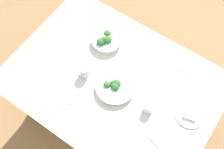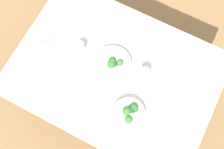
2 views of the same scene
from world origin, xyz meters
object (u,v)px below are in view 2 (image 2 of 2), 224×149
water_glass_side (145,74)px  table_knife_left (162,42)px  fork_by_near_bowl (146,55)px  table_knife_right (53,93)px  water_glass_center (80,47)px  broccoli_bowl_far (129,114)px  broccoli_bowl_near (112,64)px  fork_by_far_bowl (77,14)px  napkin_folded_upper (60,25)px  bread_side_plate (43,48)px

water_glass_side → table_knife_left: bearing=-91.3°
fork_by_near_bowl → table_knife_right: (0.46, 0.55, -0.00)m
table_knife_right → water_glass_center: bearing=75.7°
broccoli_bowl_far → broccoli_bowl_near: 0.37m
fork_by_far_bowl → table_knife_left: same height
broccoli_bowl_near → fork_by_far_bowl: bearing=-29.9°
fork_by_far_bowl → napkin_folded_upper: bearing=-48.5°
table_knife_left → table_knife_right: 0.87m
water_glass_side → fork_by_far_bowl: bearing=-18.0°
table_knife_right → napkin_folded_upper: bearing=101.8°
water_glass_center → table_knife_right: (0.01, 0.38, -0.04)m
broccoli_bowl_far → table_knife_left: 0.60m
broccoli_bowl_far → water_glass_center: broccoli_bowl_far is taller
water_glass_center → table_knife_left: (-0.51, -0.33, -0.04)m
bread_side_plate → table_knife_right: 0.35m
fork_by_near_bowl → table_knife_right: 0.72m
broccoli_bowl_far → fork_by_near_bowl: (0.08, -0.45, -0.03)m
water_glass_center → fork_by_near_bowl: water_glass_center is taller
water_glass_center → water_glass_side: size_ratio=0.81×
table_knife_right → napkin_folded_upper: size_ratio=1.07×
broccoli_bowl_far → table_knife_right: bearing=11.2°
water_glass_side → table_knife_right: (0.51, 0.40, -0.05)m
water_glass_center → table_knife_right: bearing=88.8°
fork_by_far_bowl → table_knife_right: (-0.16, 0.62, -0.00)m
water_glass_center → table_knife_right: water_glass_center is taller
broccoli_bowl_far → broccoli_bowl_near: (0.26, -0.27, -0.01)m
bread_side_plate → napkin_folded_upper: 0.23m
broccoli_bowl_far → bread_side_plate: (0.77, -0.15, -0.03)m
water_glass_center → fork_by_far_bowl: bearing=-55.9°
napkin_folded_upper → table_knife_right: bearing=115.0°
table_knife_left → table_knife_right: bearing=-173.9°
broccoli_bowl_near → table_knife_left: size_ratio=1.27×
broccoli_bowl_near → water_glass_center: size_ratio=3.40×
table_knife_left → table_knife_right: size_ratio=0.97×
broccoli_bowl_near → bread_side_plate: 0.52m
broccoli_bowl_far → napkin_folded_upper: bearing=-26.2°
fork_by_far_bowl → napkin_folded_upper: size_ratio=0.50×
table_knife_left → table_knife_right: same height
water_glass_center → bread_side_plate: bearing=27.0°
water_glass_side → fork_by_near_bowl: 0.16m
broccoli_bowl_near → water_glass_side: (-0.24, -0.03, 0.02)m
fork_by_far_bowl → table_knife_right: size_ratio=0.46×
bread_side_plate → fork_by_near_bowl: size_ratio=2.10×
water_glass_center → napkin_folded_upper: 0.26m
water_glass_center → table_knife_left: water_glass_center is taller
fork_by_near_bowl → napkin_folded_upper: bearing=-51.7°
broccoli_bowl_near → fork_by_near_bowl: (-0.18, -0.18, -0.03)m
broccoli_bowl_far → bread_side_plate: size_ratio=1.18×
water_glass_center → napkin_folded_upper: water_glass_center is taller
fork_by_far_bowl → table_knife_left: 0.68m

